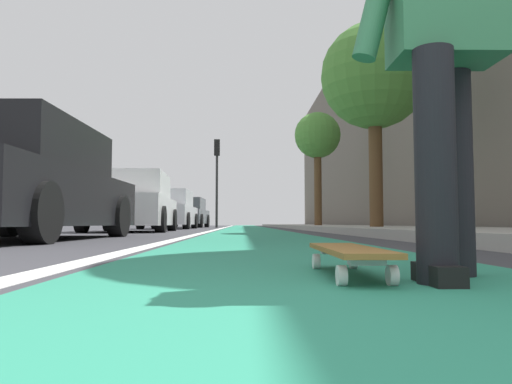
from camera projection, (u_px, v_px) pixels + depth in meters
name	position (u px, v px, depth m)	size (l,w,h in m)	color
ground_plane	(254.00, 233.00, 10.30)	(80.00, 80.00, 0.00)	#38383D
bike_lane_paint	(247.00, 228.00, 24.27)	(56.00, 1.93, 0.00)	#288466
lane_stripe_white	(222.00, 228.00, 20.24)	(52.00, 0.16, 0.01)	silver
sidewalk_curb	(333.00, 227.00, 18.38)	(52.00, 3.20, 0.13)	#9E9B93
building_facade	(372.00, 127.00, 22.75)	(40.00, 1.20, 9.51)	#665E53
skateboard	(348.00, 253.00, 1.92)	(0.84, 0.21, 0.11)	white
skater_person	(445.00, 31.00, 1.83)	(0.46, 0.72, 1.64)	black
parked_car_near	(20.00, 184.00, 6.18)	(4.45, 2.04, 1.48)	black
parked_car_mid	(132.00, 204.00, 12.17)	(4.25, 2.10, 1.46)	silver
parked_car_far	(169.00, 211.00, 18.58)	(4.34, 1.89, 1.47)	silver
parked_car_end	(187.00, 213.00, 24.83)	(4.43, 2.10, 1.50)	#4C5156
traffic_light	(217.00, 167.00, 24.13)	(0.33, 0.28, 4.40)	#2D2D2D
street_tree_mid	(374.00, 77.00, 11.24)	(2.47, 2.47, 4.88)	brown
street_tree_far	(317.00, 137.00, 19.67)	(1.87, 1.87, 4.73)	brown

